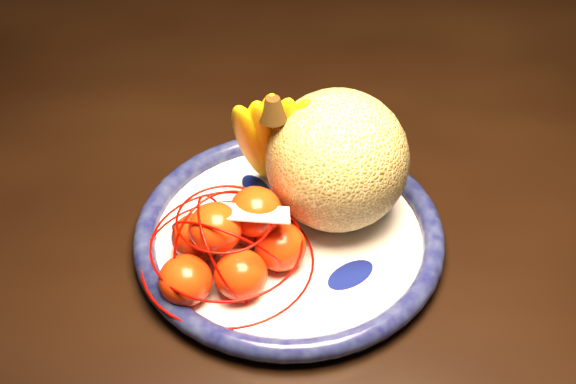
{
  "coord_description": "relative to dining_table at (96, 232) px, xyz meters",
  "views": [
    {
      "loc": [
        0.07,
        -0.63,
        1.46
      ],
      "look_at": [
        0.14,
        -0.0,
        0.87
      ],
      "focal_mm": 50.0,
      "sensor_mm": 36.0,
      "label": 1
    }
  ],
  "objects": [
    {
      "name": "fruit_bowl",
      "position": [
        0.23,
        -0.13,
        0.1
      ],
      "size": [
        0.35,
        0.35,
        0.03
      ],
      "rotation": [
        0.0,
        0.0,
        -0.1
      ],
      "color": "white",
      "rests_on": "dining_table"
    },
    {
      "name": "cantaloupe",
      "position": [
        0.29,
        -0.1,
        0.18
      ],
      "size": [
        0.16,
        0.16,
        0.16
      ],
      "primitive_type": "sphere",
      "color": "olive",
      "rests_on": "fruit_bowl"
    },
    {
      "name": "banana_bunch",
      "position": [
        0.22,
        -0.06,
        0.19
      ],
      "size": [
        0.12,
        0.11,
        0.17
      ],
      "rotation": [
        0.0,
        0.0,
        0.03
      ],
      "color": "yellow",
      "rests_on": "fruit_bowl"
    },
    {
      "name": "mandarin_bag",
      "position": [
        0.17,
        -0.17,
        0.13
      ],
      "size": [
        0.22,
        0.22,
        0.12
      ],
      "rotation": [
        0.0,
        0.0,
        0.19
      ],
      "color": "#FF310A",
      "rests_on": "fruit_bowl"
    },
    {
      "name": "price_tag",
      "position": [
        0.19,
        -0.17,
        0.18
      ],
      "size": [
        0.07,
        0.04,
        0.01
      ],
      "primitive_type": "cube",
      "rotation": [
        -0.14,
        0.1,
        -0.11
      ],
      "color": "white",
      "rests_on": "mandarin_bag"
    },
    {
      "name": "dining_table",
      "position": [
        0.0,
        0.0,
        0.0
      ],
      "size": [
        1.7,
        1.14,
        0.8
      ],
      "rotation": [
        0.0,
        0.0,
        -0.11
      ],
      "color": "black",
      "rests_on": "ground"
    }
  ]
}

